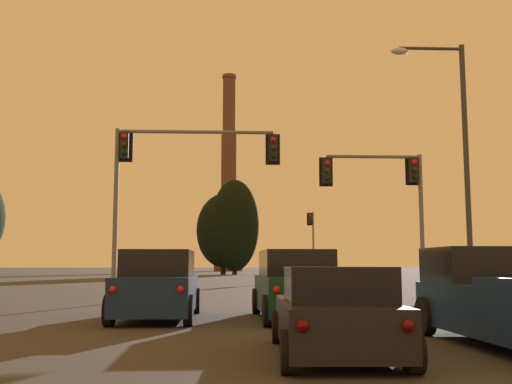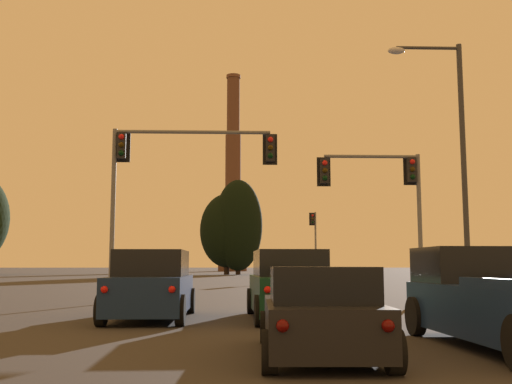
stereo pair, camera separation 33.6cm
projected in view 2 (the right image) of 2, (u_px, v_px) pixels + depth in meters
hatchback_center_lane_second at (320, 315)px, 9.60m from camera, size 2.04×4.16×1.44m
suv_left_lane_front at (152, 286)px, 16.32m from camera, size 2.13×4.92×1.86m
suv_center_lane_front at (289, 286)px, 16.24m from camera, size 2.21×4.95×1.86m
pickup_truck_right_lane_second at (503, 302)px, 10.72m from camera, size 2.33×5.55×1.82m
traffic_light_overhead_left at (168, 168)px, 23.42m from camera, size 6.60×0.50×6.77m
traffic_light_overhead_right at (386, 189)px, 25.22m from camera, size 4.49×0.50×6.13m
traffic_light_far_right at (314, 235)px, 58.43m from camera, size 0.78×0.50×6.59m
street_lamp at (453, 146)px, 22.19m from camera, size 2.82×0.36×9.76m
smokestack at (233, 192)px, 137.19m from camera, size 6.61×6.61×45.68m
treeline_left_mid at (227, 230)px, 88.86m from camera, size 7.98×7.18×12.00m
treeline_far_right at (238, 225)px, 88.08m from camera, size 7.12×6.41×14.00m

